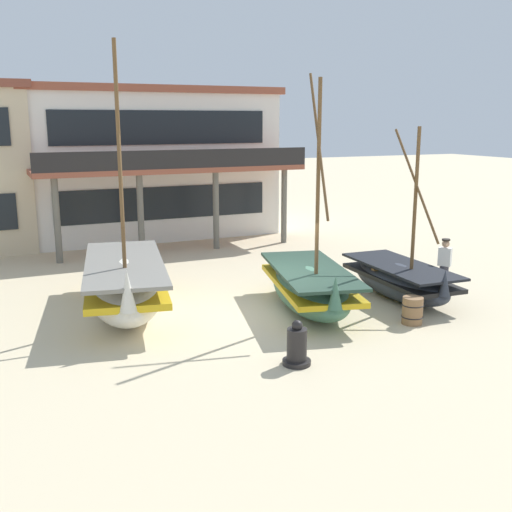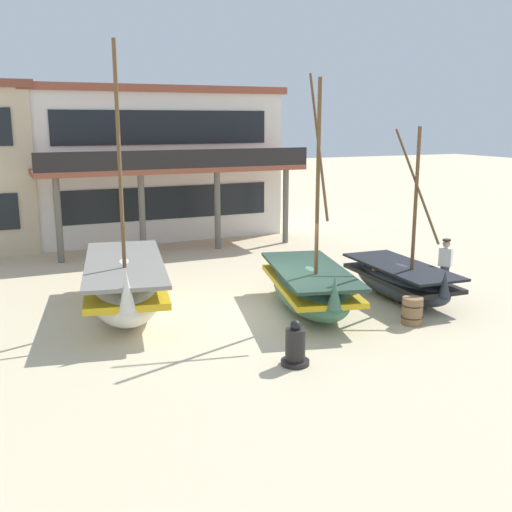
# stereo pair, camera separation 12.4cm
# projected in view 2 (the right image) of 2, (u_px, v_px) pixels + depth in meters

# --- Properties ---
(ground_plane) EXTENTS (120.00, 120.00, 0.00)m
(ground_plane) POSITION_uv_depth(u_px,v_px,m) (271.00, 315.00, 16.22)
(ground_plane) COLOR beige
(fishing_boat_near_left) EXTENTS (2.84, 4.87, 6.25)m
(fishing_boat_near_left) POSITION_uv_depth(u_px,v_px,m) (310.00, 287.00, 16.46)
(fishing_boat_near_left) COLOR #427056
(fishing_boat_near_left) RESTS_ON ground
(fishing_boat_centre_large) EXTENTS (3.04, 5.94, 7.01)m
(fishing_boat_centre_large) POSITION_uv_depth(u_px,v_px,m) (125.00, 284.00, 16.33)
(fishing_boat_centre_large) COLOR silver
(fishing_boat_centre_large) RESTS_ON ground
(fishing_boat_far_right) EXTENTS (1.81, 4.20, 4.91)m
(fishing_boat_far_right) POSITION_uv_depth(u_px,v_px,m) (401.00, 280.00, 17.58)
(fishing_boat_far_right) COLOR #2D333D
(fishing_boat_far_right) RESTS_ON ground
(fisherman_by_hull) EXTENTS (0.39, 0.42, 1.68)m
(fisherman_by_hull) POSITION_uv_depth(u_px,v_px,m) (445.00, 268.00, 17.88)
(fisherman_by_hull) COLOR #33333D
(fisherman_by_hull) RESTS_ON ground
(capstan_winch) EXTENTS (0.61, 0.61, 0.98)m
(capstan_winch) POSITION_uv_depth(u_px,v_px,m) (295.00, 347.00, 12.82)
(capstan_winch) COLOR black
(capstan_winch) RESTS_ON ground
(wooden_barrel) EXTENTS (0.56, 0.56, 0.70)m
(wooden_barrel) POSITION_uv_depth(u_px,v_px,m) (412.00, 311.00, 15.38)
(wooden_barrel) COLOR olive
(wooden_barrel) RESTS_ON ground
(harbor_building_main) EXTENTS (11.09, 9.00, 6.47)m
(harbor_building_main) POSITION_uv_depth(u_px,v_px,m) (146.00, 161.00, 27.90)
(harbor_building_main) COLOR white
(harbor_building_main) RESTS_ON ground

